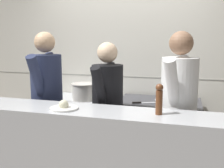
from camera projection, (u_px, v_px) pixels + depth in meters
The scene contains 12 objects.
wall_back_tiled at pixel (125, 66), 3.75m from camera, with size 8.00×0.06×2.60m.
oven_range at pixel (82, 129), 3.65m from camera, with size 0.98×0.71×0.87m.
prep_counter at pixel (158, 135), 3.37m from camera, with size 1.02×0.65×0.91m.
pass_counter at pixel (91, 164), 2.46m from camera, with size 2.46×0.45×1.04m.
stock_pot at pixel (83, 91), 3.51m from camera, with size 0.32×0.32×0.22m.
mixing_bowl_steel at pixel (164, 96), 3.33m from camera, with size 0.22×0.22×0.10m.
chefs_knife at pixel (145, 103), 3.18m from camera, with size 0.36×0.19×0.02m.
plated_dish_main at pixel (64, 107), 2.39m from camera, with size 0.26×0.26×0.09m.
pepper_mill at pixel (159, 99), 2.20m from camera, with size 0.06×0.06×0.26m.
chef_head_cook at pixel (47, 100), 3.05m from camera, with size 0.38×0.77×1.76m.
chef_sous at pixel (108, 110), 2.86m from camera, with size 0.37×0.72×1.65m.
chef_line at pixel (178, 110), 2.62m from camera, with size 0.44×0.76×1.75m.
Camera 1 is at (0.84, -2.32, 1.67)m, focal length 42.00 mm.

